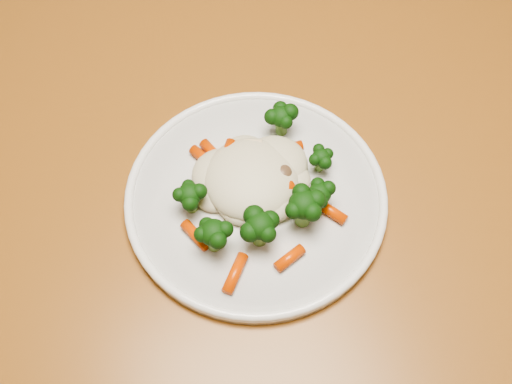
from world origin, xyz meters
TOP-DOWN VIEW (x-y plane):
  - dining_table at (-0.33, 0.04)m, footprint 1.26×1.01m
  - plate at (-0.35, -0.03)m, footprint 0.29×0.29m
  - meal at (-0.34, -0.03)m, footprint 0.19×0.19m

SIDE VIEW (x-z plane):
  - dining_table at x=-0.33m, z-range 0.26..1.01m
  - plate at x=-0.35m, z-range 0.75..0.76m
  - meal at x=-0.34m, z-range 0.76..0.81m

